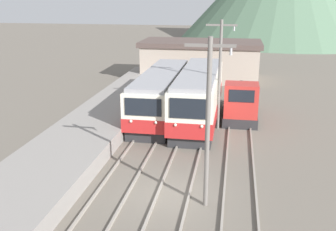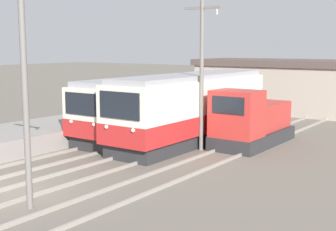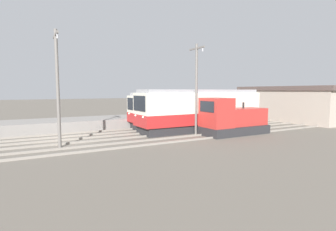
{
  "view_description": "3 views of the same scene",
  "coord_description": "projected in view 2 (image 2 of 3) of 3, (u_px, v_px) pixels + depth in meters",
  "views": [
    {
      "loc": [
        2.7,
        -15.9,
        8.86
      ],
      "look_at": [
        -1.33,
        7.32,
        1.52
      ],
      "focal_mm": 42.0,
      "sensor_mm": 36.0,
      "label": 1
    },
    {
      "loc": [
        13.57,
        -9.68,
        5.11
      ],
      "look_at": [
        0.43,
        8.8,
        1.76
      ],
      "focal_mm": 50.0,
      "sensor_mm": 36.0,
      "label": 2
    },
    {
      "loc": [
        19.21,
        -2.49,
        3.57
      ],
      "look_at": [
        -0.7,
        8.55,
        1.4
      ],
      "focal_mm": 28.0,
      "sensor_mm": 36.0,
      "label": 3
    }
  ],
  "objects": [
    {
      "name": "shunting_locomotive",
      "position": [
        251.0,
        122.0,
        24.27
      ],
      "size": [
        2.4,
        5.76,
        3.0
      ],
      "color": "#28282B",
      "rests_on": "ground"
    },
    {
      "name": "catenary_mast_mid",
      "position": [
        202.0,
        70.0,
        22.7
      ],
      "size": [
        2.0,
        0.2,
        7.29
      ],
      "color": "slate",
      "rests_on": "ground"
    },
    {
      "name": "station_building",
      "position": [
        277.0,
        85.0,
        37.56
      ],
      "size": [
        12.6,
        6.3,
        4.08
      ],
      "color": "#AD9E8E",
      "rests_on": "ground"
    },
    {
      "name": "catenary_mast_near",
      "position": [
        25.0,
        84.0,
        14.31
      ],
      "size": [
        2.0,
        0.2,
        7.29
      ],
      "color": "slate",
      "rests_on": "ground"
    },
    {
      "name": "track_right",
      "position": [
        76.0,
        211.0,
        14.49
      ],
      "size": [
        1.54,
        60.0,
        0.14
      ],
      "color": "gray",
      "rests_on": "ground"
    },
    {
      "name": "ground_plane",
      "position": [
        12.0,
        194.0,
        16.33
      ],
      "size": [
        200.0,
        200.0,
        0.0
      ],
      "primitive_type": "plane",
      "color": "#665E54"
    },
    {
      "name": "commuter_train_left",
      "position": [
        157.0,
        108.0,
        27.21
      ],
      "size": [
        2.84,
        12.04,
        3.4
      ],
      "color": "#28282B",
      "rests_on": "ground"
    },
    {
      "name": "commuter_train_center",
      "position": [
        192.0,
        110.0,
        25.13
      ],
      "size": [
        2.84,
        11.89,
        3.67
      ],
      "color": "#28282B",
      "rests_on": "ground"
    },
    {
      "name": "track_center",
      "position": [
        16.0,
        193.0,
        16.2
      ],
      "size": [
        1.54,
        60.0,
        0.14
      ],
      "color": "gray",
      "rests_on": "ground"
    }
  ]
}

